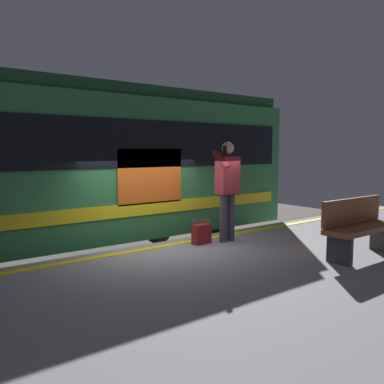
% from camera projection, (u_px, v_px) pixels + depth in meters
% --- Properties ---
extents(ground_plane, '(23.96, 23.96, 0.00)m').
position_uv_depth(ground_plane, '(159.00, 298.00, 7.24)').
color(ground_plane, '#4C4742').
extents(platform, '(15.61, 4.83, 1.05)m').
position_uv_depth(platform, '(257.00, 314.00, 5.27)').
color(platform, gray).
rests_on(platform, ground).
extents(safety_line, '(15.30, 0.16, 0.01)m').
position_uv_depth(safety_line, '(168.00, 245.00, 6.89)').
color(safety_line, yellow).
rests_on(safety_line, platform).
extents(track_rail_near, '(20.29, 0.08, 0.16)m').
position_uv_depth(track_rail_near, '(126.00, 277.00, 8.24)').
color(track_rail_near, slate).
rests_on(track_rail_near, ground).
extents(track_rail_far, '(20.29, 0.08, 0.16)m').
position_uv_depth(track_rail_far, '(98.00, 261.00, 9.37)').
color(track_rail_far, slate).
rests_on(track_rail_far, ground).
extents(train_carriage, '(11.44, 2.74, 3.79)m').
position_uv_depth(train_carriage, '(22.00, 164.00, 7.48)').
color(train_carriage, '#2D723F').
rests_on(train_carriage, ground).
extents(passenger, '(0.57, 0.55, 1.80)m').
position_uv_depth(passenger, '(227.00, 183.00, 7.12)').
color(passenger, '#383347').
rests_on(passenger, platform).
extents(handbag, '(0.34, 0.31, 0.41)m').
position_uv_depth(handbag, '(201.00, 233.00, 7.00)').
color(handbag, maroon).
rests_on(handbag, platform).
extents(bench, '(1.52, 0.44, 0.90)m').
position_uv_depth(bench, '(359.00, 225.00, 6.13)').
color(bench, brown).
rests_on(bench, platform).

